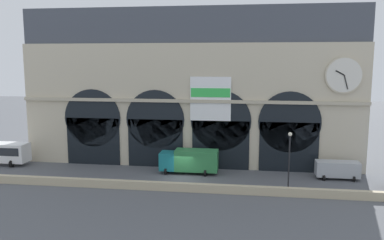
% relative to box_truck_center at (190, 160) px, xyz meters
% --- Properties ---
extents(ground_plane, '(200.00, 200.00, 0.00)m').
position_rel_box_truck_center_xyz_m(ground_plane, '(-0.67, -2.35, -1.70)').
color(ground_plane, '#54565B').
extents(quay_parapet_wall, '(90.00, 0.70, 0.95)m').
position_rel_box_truck_center_xyz_m(quay_parapet_wall, '(-0.67, -7.18, -1.23)').
color(quay_parapet_wall, '#BCAD8C').
rests_on(quay_parapet_wall, ground).
extents(station_building, '(46.40, 5.11, 21.59)m').
position_rel_box_truck_center_xyz_m(station_building, '(-0.64, 5.00, 8.74)').
color(station_building, beige).
rests_on(station_building, ground).
extents(box_truck_center, '(7.50, 2.91, 3.12)m').
position_rel_box_truck_center_xyz_m(box_truck_center, '(0.00, 0.00, 0.00)').
color(box_truck_center, '#19727A').
rests_on(box_truck_center, ground).
extents(van_east, '(5.20, 2.48, 2.20)m').
position_rel_box_truck_center_xyz_m(van_east, '(18.44, 0.18, -0.45)').
color(van_east, '#ADB2B7').
rests_on(van_east, ground).
extents(street_lamp_quayside, '(0.44, 0.44, 6.90)m').
position_rel_box_truck_center_xyz_m(street_lamp_quayside, '(11.90, -6.38, 2.71)').
color(street_lamp_quayside, black).
rests_on(street_lamp_quayside, ground).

